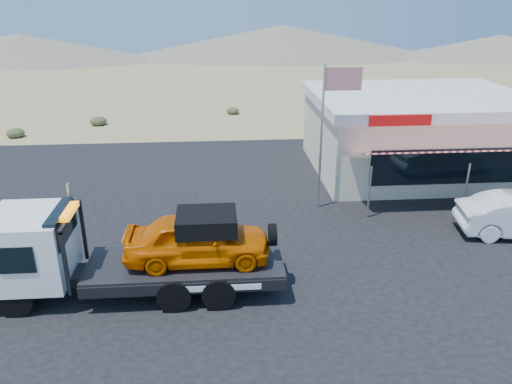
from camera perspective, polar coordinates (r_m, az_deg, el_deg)
ground at (r=17.08m, az=-5.70°, el=-8.33°), size 120.00×120.00×0.00m
asphalt_lot at (r=19.78m, az=0.22°, el=-3.73°), size 32.00×24.00×0.02m
tow_truck at (r=15.33m, az=-14.04°, el=-6.21°), size 8.43×2.50×2.82m
jerky_store at (r=26.58m, az=17.80°, el=6.56°), size 10.40×9.97×3.90m
flagpole at (r=20.34m, az=8.22°, el=8.03°), size 1.55×0.10×6.00m
distant_hills at (r=70.96m, az=-13.41°, el=16.02°), size 126.00×48.00×4.20m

